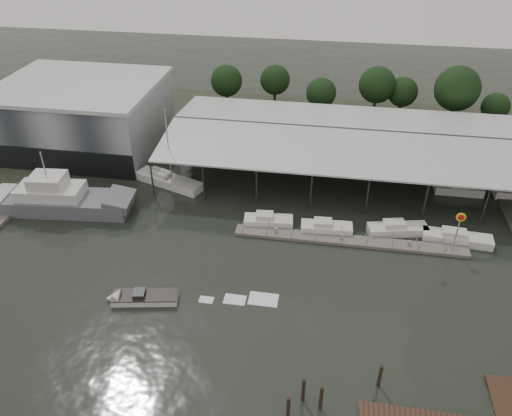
% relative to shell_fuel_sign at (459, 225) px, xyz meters
% --- Properties ---
extents(ground, '(200.00, 200.00, 0.00)m').
position_rel_shell_fuel_sign_xyz_m(ground, '(-27.00, -9.99, -3.93)').
color(ground, black).
rests_on(ground, ground).
extents(land_strip_far, '(140.00, 30.00, 0.30)m').
position_rel_shell_fuel_sign_xyz_m(land_strip_far, '(-27.00, 32.01, -3.83)').
color(land_strip_far, '#383E2E').
rests_on(land_strip_far, ground).
extents(land_strip_west, '(20.00, 40.00, 0.30)m').
position_rel_shell_fuel_sign_xyz_m(land_strip_west, '(-67.00, 20.01, -3.83)').
color(land_strip_west, '#383E2E').
rests_on(land_strip_west, ground).
extents(storage_warehouse, '(24.50, 20.50, 10.50)m').
position_rel_shell_fuel_sign_xyz_m(storage_warehouse, '(-55.00, 19.95, 1.36)').
color(storage_warehouse, '#90969A').
rests_on(storage_warehouse, ground).
extents(covered_boat_shed, '(58.24, 24.00, 6.96)m').
position_rel_shell_fuel_sign_xyz_m(covered_boat_shed, '(-10.00, 18.01, 2.20)').
color(covered_boat_shed, silver).
rests_on(covered_boat_shed, ground).
extents(trawler_dock, '(3.00, 18.00, 0.50)m').
position_rel_shell_fuel_sign_xyz_m(trawler_dock, '(-57.00, 4.01, -3.68)').
color(trawler_dock, slate).
rests_on(trawler_dock, ground).
extents(floating_dock, '(28.00, 2.00, 1.40)m').
position_rel_shell_fuel_sign_xyz_m(floating_dock, '(-12.00, 0.01, -3.72)').
color(floating_dock, slate).
rests_on(floating_dock, ground).
extents(shell_fuel_sign, '(1.10, 0.18, 5.55)m').
position_rel_shell_fuel_sign_xyz_m(shell_fuel_sign, '(0.00, 0.00, 0.00)').
color(shell_fuel_sign, '#939698').
rests_on(shell_fuel_sign, ground).
extents(grey_trawler, '(19.05, 6.69, 8.84)m').
position_rel_shell_fuel_sign_xyz_m(grey_trawler, '(-49.69, 1.02, -2.35)').
color(grey_trawler, '#575C61').
rests_on(grey_trawler, ground).
extents(white_sailboat, '(10.65, 6.05, 11.90)m').
position_rel_shell_fuel_sign_xyz_m(white_sailboat, '(-37.89, 9.61, -3.29)').
color(white_sailboat, white).
rests_on(white_sailboat, ground).
extents(speedboat_underway, '(18.37, 5.12, 2.00)m').
position_rel_shell_fuel_sign_xyz_m(speedboat_underway, '(-33.61, -13.78, -3.53)').
color(speedboat_underway, white).
rests_on(speedboat_underway, ground).
extents(moored_cruiser_0, '(6.35, 2.79, 1.70)m').
position_rel_shell_fuel_sign_xyz_m(moored_cruiser_0, '(-22.29, 2.02, -3.31)').
color(moored_cruiser_0, white).
rests_on(moored_cruiser_0, ground).
extents(moored_cruiser_1, '(6.47, 2.54, 1.70)m').
position_rel_shell_fuel_sign_xyz_m(moored_cruiser_1, '(-14.92, 1.71, -3.31)').
color(moored_cruiser_1, white).
rests_on(moored_cruiser_1, ground).
extents(moored_cruiser_2, '(7.65, 3.71, 1.70)m').
position_rel_shell_fuel_sign_xyz_m(moored_cruiser_2, '(-6.19, 2.87, -3.31)').
color(moored_cruiser_2, white).
rests_on(moored_cruiser_2, ground).
extents(moored_cruiser_3, '(8.24, 2.79, 1.70)m').
position_rel_shell_fuel_sign_xyz_m(moored_cruiser_3, '(0.82, 2.17, -3.31)').
color(moored_cruiser_3, white).
rests_on(moored_cruiser_3, ground).
extents(mooring_pilings, '(7.77, 8.08, 3.78)m').
position_rel_shell_fuel_sign_xyz_m(mooring_pilings, '(-13.70, -24.41, -2.89)').
color(mooring_pilings, '#332519').
rests_on(mooring_pilings, ground).
extents(horizon_tree_line, '(68.80, 11.58, 11.31)m').
position_rel_shell_fuel_sign_xyz_m(horizon_tree_line, '(-3.41, 37.38, 2.12)').
color(horizon_tree_line, black).
rests_on(horizon_tree_line, ground).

